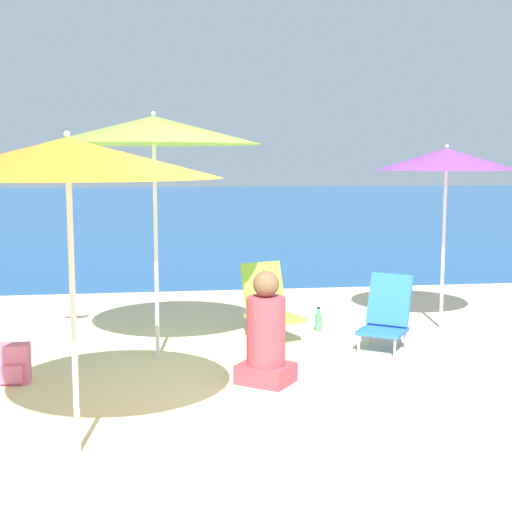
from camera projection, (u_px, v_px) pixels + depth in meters
The scene contains 11 objects.
ground_plane at pixel (329, 423), 4.97m from camera, with size 60.00×60.00×0.00m, color beige.
sea_water at pixel (185, 204), 29.73m from camera, with size 60.00×40.00×0.01m.
beach_umbrella_orange at pixel (68, 158), 4.22m from camera, with size 1.85×1.85×2.00m.
beach_umbrella_lime at pixel (154, 131), 6.33m from camera, with size 1.94×1.94×2.25m.
beach_umbrella_purple at pixel (446, 160), 7.58m from camera, with size 1.51×1.51×1.99m.
beach_chair_blue at pixel (386, 314), 6.94m from camera, with size 0.64×0.67×0.71m.
beach_chair_lime at pixel (269, 303), 7.28m from camera, with size 0.63×0.72×0.78m.
person_seated_near at pixel (266, 336), 5.83m from camera, with size 0.54×0.53×0.94m.
backpack_pink at pixel (13, 364), 5.85m from camera, with size 0.26×0.19×0.33m.
water_bottle at pixel (318, 322), 7.64m from camera, with size 0.07×0.07×0.26m.
seagull at pixel (74, 307), 8.21m from camera, with size 0.27×0.11×0.23m.
Camera 1 is at (-1.16, -4.65, 1.82)m, focal length 50.00 mm.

